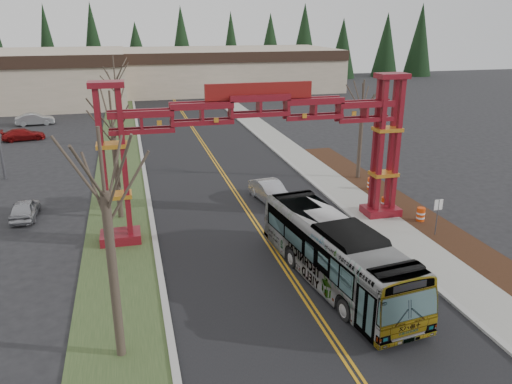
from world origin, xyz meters
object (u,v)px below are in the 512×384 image
object	(u,v)px
silver_sedan	(270,192)
bare_tree_median_near	(105,194)
barrel_mid	(385,205)
street_sign	(438,210)
parked_car_far_a	(35,119)
retail_building_east	(224,69)
barrel_south	(421,215)
transit_bus	(335,253)
gateway_arch	(259,130)
parked_car_near_a	(25,209)
bare_tree_median_mid	(113,128)
bare_tree_right_far	(363,107)
bare_tree_median_far	(115,80)
barrel_north	(371,184)
parked_car_mid_a	(23,134)

from	to	relation	value
silver_sedan	bare_tree_median_near	size ratio (longest dim) A/B	0.50
silver_sedan	barrel_mid	distance (m)	7.64
bare_tree_median_near	street_sign	bearing A→B (deg)	20.70
parked_car_far_a	silver_sedan	bearing A→B (deg)	-155.00
retail_building_east	barrel_south	size ratio (longest dim) A/B	39.72
transit_bus	gateway_arch	bearing A→B (deg)	97.01
transit_bus	silver_sedan	bearing A→B (deg)	82.28
retail_building_east	street_sign	world-z (taller)	retail_building_east
gateway_arch	parked_car_far_a	bearing A→B (deg)	116.05
transit_bus	parked_car_near_a	distance (m)	19.94
silver_sedan	barrel_south	size ratio (longest dim) A/B	4.51
bare_tree_median_near	gateway_arch	bearing A→B (deg)	52.18
barrel_south	barrel_mid	xyz separation A→B (m)	(-1.25, 2.15, 0.02)
parked_car_far_a	bare_tree_median_mid	xyz separation A→B (m)	(9.75, -32.55, 5.06)
bare_tree_median_near	bare_tree_right_far	xyz separation A→B (m)	(18.00, 17.83, -0.75)
bare_tree_median_far	street_sign	distance (m)	32.66
bare_tree_median_mid	barrel_mid	xyz separation A→B (m)	(16.60, -3.23, -5.26)
bare_tree_right_far	barrel_south	world-z (taller)	bare_tree_right_far
barrel_north	silver_sedan	bearing A→B (deg)	-177.31
parked_car_near_a	bare_tree_median_far	size ratio (longest dim) A/B	0.42
bare_tree_median_far	street_sign	bearing A→B (deg)	-57.14
transit_bus	bare_tree_median_far	xyz separation A→B (m)	(-9.80, 30.66, 4.79)
bare_tree_right_far	barrel_mid	bearing A→B (deg)	-101.31
parked_car_near_a	street_sign	distance (m)	24.98
gateway_arch	bare_tree_median_mid	size ratio (longest dim) A/B	2.29
transit_bus	parked_car_far_a	distance (m)	47.70
bare_tree_right_far	barrel_mid	xyz separation A→B (m)	(-1.40, -6.99, -5.14)
retail_building_east	silver_sedan	size ratio (longest dim) A/B	8.81
barrel_south	bare_tree_median_near	bearing A→B (deg)	-154.05
gateway_arch	transit_bus	xyz separation A→B (m)	(1.80, -7.19, -4.43)
bare_tree_right_far	barrel_south	distance (m)	10.50
parked_car_near_a	barrel_mid	world-z (taller)	parked_car_near_a
bare_tree_right_far	barrel_mid	size ratio (longest dim) A/B	7.62
parked_car_mid_a	bare_tree_median_far	xyz separation A→B (m)	(9.71, -4.78, 5.73)
retail_building_east	bare_tree_right_far	world-z (taller)	bare_tree_right_far
bare_tree_right_far	barrel_mid	world-z (taller)	bare_tree_right_far
retail_building_east	barrel_south	xyz separation A→B (m)	(-0.15, -63.57, -3.03)
parked_car_mid_a	bare_tree_median_near	xyz separation A→B (m)	(9.71, -38.55, 5.79)
silver_sedan	barrel_north	xyz separation A→B (m)	(7.72, 0.36, -0.22)
bare_tree_median_far	street_sign	world-z (taller)	bare_tree_median_far
street_sign	barrel_north	bearing A→B (deg)	89.18
parked_car_near_a	parked_car_mid_a	xyz separation A→B (m)	(-3.91, 23.06, -0.01)
bare_tree_median_near	bare_tree_right_far	world-z (taller)	bare_tree_median_near
retail_building_east	bare_tree_median_far	distance (m)	42.59
parked_car_mid_a	barrel_south	bearing A→B (deg)	-148.07
bare_tree_median_near	bare_tree_median_mid	size ratio (longest dim) A/B	1.09
barrel_north	barrel_south	bearing A→B (deg)	-88.16
barrel_south	barrel_north	size ratio (longest dim) A/B	0.97
bare_tree_median_mid	bare_tree_right_far	size ratio (longest dim) A/B	1.04
gateway_arch	barrel_south	world-z (taller)	gateway_arch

